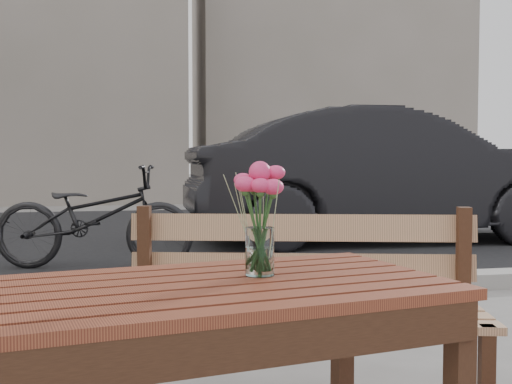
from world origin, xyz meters
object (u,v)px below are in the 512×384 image
(main_table, at_px, (222,327))
(bicycle, at_px, (94,217))
(main_vase, at_px, (260,205))
(parked_car, at_px, (384,176))

(main_table, xyz_separation_m, bicycle, (-0.50, 4.38, -0.10))
(main_table, distance_m, main_vase, 0.33)
(main_vase, distance_m, parked_car, 6.31)
(main_table, xyz_separation_m, main_vase, (0.11, 0.07, 0.30))
(main_table, relative_size, main_vase, 4.05)
(parked_car, distance_m, bicycle, 3.66)
(main_vase, distance_m, bicycle, 4.37)
(main_table, bearing_deg, parked_car, 52.54)
(main_vase, height_order, bicycle, main_vase)
(parked_car, relative_size, bicycle, 2.66)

